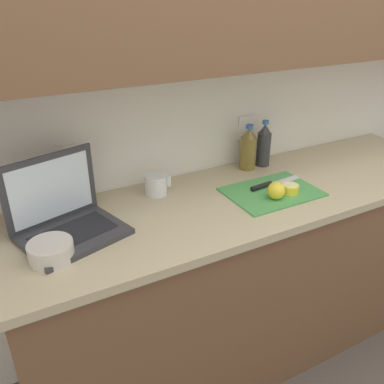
% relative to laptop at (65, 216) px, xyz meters
% --- Properties ---
extents(ground_plane, '(12.00, 12.00, 0.00)m').
position_rel_laptop_xyz_m(ground_plane, '(0.81, -0.06, -0.98)').
color(ground_plane, '#564C47').
rests_on(ground_plane, ground).
extents(wall_back, '(5.20, 0.38, 2.60)m').
position_rel_laptop_xyz_m(wall_back, '(0.81, 0.19, 0.58)').
color(wall_back, white).
rests_on(wall_back, ground_plane).
extents(counter_unit, '(2.20, 0.63, 0.91)m').
position_rel_laptop_xyz_m(counter_unit, '(0.83, -0.05, -0.51)').
color(counter_unit, brown).
rests_on(counter_unit, ground_plane).
extents(laptop, '(0.41, 0.35, 0.28)m').
position_rel_laptop_xyz_m(laptop, '(0.00, 0.00, 0.00)').
color(laptop, '#333338').
rests_on(laptop, counter_unit).
extents(cutting_board, '(0.39, 0.28, 0.01)m').
position_rel_laptop_xyz_m(cutting_board, '(0.86, -0.10, -0.06)').
color(cutting_board, '#4C9E51').
rests_on(cutting_board, counter_unit).
extents(knife, '(0.28, 0.05, 0.02)m').
position_rel_laptop_xyz_m(knife, '(0.87, -0.06, -0.05)').
color(knife, silver).
rests_on(knife, cutting_board).
extents(lemon_half_cut, '(0.07, 0.07, 0.04)m').
position_rel_laptop_xyz_m(lemon_half_cut, '(0.92, -0.15, -0.04)').
color(lemon_half_cut, yellow).
rests_on(lemon_half_cut, cutting_board).
extents(lemon_whole_beside, '(0.07, 0.07, 0.07)m').
position_rel_laptop_xyz_m(lemon_whole_beside, '(0.83, -0.16, -0.02)').
color(lemon_whole_beside, yellow).
rests_on(lemon_whole_beside, cutting_board).
extents(bottle_green_soda, '(0.07, 0.07, 0.23)m').
position_rel_laptop_xyz_m(bottle_green_soda, '(1.02, 0.17, 0.04)').
color(bottle_green_soda, '#333338').
rests_on(bottle_green_soda, counter_unit).
extents(bottle_oil_tall, '(0.08, 0.08, 0.22)m').
position_rel_laptop_xyz_m(bottle_oil_tall, '(0.92, 0.17, 0.04)').
color(bottle_oil_tall, olive).
rests_on(bottle_oil_tall, counter_unit).
extents(measuring_cup, '(0.12, 0.10, 0.09)m').
position_rel_laptop_xyz_m(measuring_cup, '(0.41, 0.13, -0.02)').
color(measuring_cup, silver).
rests_on(measuring_cup, counter_unit).
extents(bowl_white, '(0.15, 0.15, 0.06)m').
position_rel_laptop_xyz_m(bowl_white, '(-0.08, -0.15, -0.03)').
color(bowl_white, beige).
rests_on(bowl_white, counter_unit).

